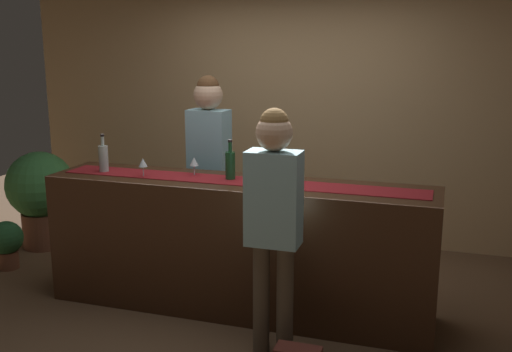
{
  "coord_description": "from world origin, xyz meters",
  "views": [
    {
      "loc": [
        1.44,
        -4.03,
        2.03
      ],
      "look_at": [
        0.14,
        0.0,
        1.06
      ],
      "focal_mm": 41.78,
      "sensor_mm": 36.0,
      "label": 1
    }
  ],
  "objects_px": {
    "wine_glass_mid_counter": "(194,162)",
    "bartender": "(209,154)",
    "wine_glass_near_customer": "(143,163)",
    "potted_plant_small": "(6,241)",
    "wine_bottle_clear": "(103,158)",
    "customer_sipping": "(274,208)",
    "potted_plant_tall": "(41,192)",
    "wine_bottle_amber": "(269,170)",
    "wine_bottle_green": "(230,165)"
  },
  "relations": [
    {
      "from": "wine_bottle_amber",
      "to": "wine_bottle_clear",
      "type": "height_order",
      "value": "same"
    },
    {
      "from": "wine_bottle_clear",
      "to": "wine_glass_mid_counter",
      "type": "bearing_deg",
      "value": 7.59
    },
    {
      "from": "wine_bottle_amber",
      "to": "customer_sipping",
      "type": "xyz_separation_m",
      "value": [
        0.19,
        -0.52,
        -0.13
      ]
    },
    {
      "from": "wine_bottle_amber",
      "to": "potted_plant_tall",
      "type": "height_order",
      "value": "wine_bottle_amber"
    },
    {
      "from": "bartender",
      "to": "potted_plant_small",
      "type": "xyz_separation_m",
      "value": [
        -1.81,
        -0.44,
        -0.83
      ]
    },
    {
      "from": "wine_glass_near_customer",
      "to": "potted_plant_tall",
      "type": "relative_size",
      "value": 0.15
    },
    {
      "from": "wine_bottle_clear",
      "to": "potted_plant_tall",
      "type": "relative_size",
      "value": 0.31
    },
    {
      "from": "potted_plant_small",
      "to": "wine_bottle_green",
      "type": "bearing_deg",
      "value": -2.74
    },
    {
      "from": "wine_bottle_amber",
      "to": "potted_plant_small",
      "type": "xyz_separation_m",
      "value": [
        -2.53,
        0.2,
        -0.87
      ]
    },
    {
      "from": "wine_bottle_amber",
      "to": "potted_plant_tall",
      "type": "distance_m",
      "value": 2.78
    },
    {
      "from": "wine_glass_mid_counter",
      "to": "potted_plant_small",
      "type": "distance_m",
      "value": 2.08
    },
    {
      "from": "wine_glass_mid_counter",
      "to": "potted_plant_small",
      "type": "height_order",
      "value": "wine_glass_mid_counter"
    },
    {
      "from": "potted_plant_small",
      "to": "potted_plant_tall",
      "type": "bearing_deg",
      "value": 96.4
    },
    {
      "from": "wine_bottle_amber",
      "to": "potted_plant_tall",
      "type": "xyz_separation_m",
      "value": [
        -2.6,
        0.81,
        -0.57
      ]
    },
    {
      "from": "wine_bottle_clear",
      "to": "wine_glass_near_customer",
      "type": "xyz_separation_m",
      "value": [
        0.38,
        -0.06,
        -0.01
      ]
    },
    {
      "from": "wine_glass_mid_counter",
      "to": "customer_sipping",
      "type": "bearing_deg",
      "value": -38.35
    },
    {
      "from": "potted_plant_small",
      "to": "wine_bottle_amber",
      "type": "bearing_deg",
      "value": -4.47
    },
    {
      "from": "wine_glass_near_customer",
      "to": "customer_sipping",
      "type": "relative_size",
      "value": 0.09
    },
    {
      "from": "bartender",
      "to": "potted_plant_tall",
      "type": "xyz_separation_m",
      "value": [
        -1.88,
        0.17,
        -0.53
      ]
    },
    {
      "from": "wine_bottle_clear",
      "to": "wine_bottle_green",
      "type": "height_order",
      "value": "same"
    },
    {
      "from": "customer_sipping",
      "to": "potted_plant_tall",
      "type": "distance_m",
      "value": 3.12
    },
    {
      "from": "wine_glass_near_customer",
      "to": "customer_sipping",
      "type": "bearing_deg",
      "value": -22.88
    },
    {
      "from": "wine_bottle_clear",
      "to": "bartender",
      "type": "height_order",
      "value": "bartender"
    },
    {
      "from": "wine_bottle_amber",
      "to": "wine_bottle_clear",
      "type": "xyz_separation_m",
      "value": [
        -1.37,
        0.04,
        0.0
      ]
    },
    {
      "from": "wine_bottle_green",
      "to": "wine_glass_near_customer",
      "type": "distance_m",
      "value": 0.68
    },
    {
      "from": "wine_bottle_green",
      "to": "wine_glass_near_customer",
      "type": "relative_size",
      "value": 2.1
    },
    {
      "from": "wine_bottle_green",
      "to": "customer_sipping",
      "type": "distance_m",
      "value": 0.81
    },
    {
      "from": "wine_bottle_amber",
      "to": "bartender",
      "type": "xyz_separation_m",
      "value": [
        -0.72,
        0.64,
        -0.04
      ]
    },
    {
      "from": "wine_glass_near_customer",
      "to": "wine_bottle_amber",
      "type": "bearing_deg",
      "value": 1.12
    },
    {
      "from": "customer_sipping",
      "to": "potted_plant_tall",
      "type": "xyz_separation_m",
      "value": [
        -2.79,
        1.32,
        -0.44
      ]
    },
    {
      "from": "wine_bottle_green",
      "to": "customer_sipping",
      "type": "relative_size",
      "value": 0.19
    },
    {
      "from": "wine_bottle_clear",
      "to": "wine_glass_mid_counter",
      "type": "xyz_separation_m",
      "value": [
        0.73,
        0.1,
        -0.01
      ]
    },
    {
      "from": "wine_glass_near_customer",
      "to": "wine_bottle_clear",
      "type": "bearing_deg",
      "value": 171.45
    },
    {
      "from": "wine_bottle_clear",
      "to": "bartender",
      "type": "distance_m",
      "value": 0.89
    },
    {
      "from": "wine_bottle_clear",
      "to": "customer_sipping",
      "type": "bearing_deg",
      "value": -19.6
    },
    {
      "from": "wine_bottle_clear",
      "to": "bartender",
      "type": "xyz_separation_m",
      "value": [
        0.65,
        0.6,
        -0.04
      ]
    },
    {
      "from": "wine_bottle_amber",
      "to": "wine_bottle_green",
      "type": "xyz_separation_m",
      "value": [
        -0.33,
        0.09,
        0.0
      ]
    },
    {
      "from": "wine_glass_near_customer",
      "to": "bartender",
      "type": "bearing_deg",
      "value": 67.48
    },
    {
      "from": "wine_glass_near_customer",
      "to": "potted_plant_small",
      "type": "relative_size",
      "value": 0.33
    },
    {
      "from": "wine_bottle_clear",
      "to": "potted_plant_small",
      "type": "bearing_deg",
      "value": 172.11
    },
    {
      "from": "wine_glass_mid_counter",
      "to": "bartender",
      "type": "height_order",
      "value": "bartender"
    },
    {
      "from": "potted_plant_small",
      "to": "wine_glass_near_customer",
      "type": "bearing_deg",
      "value": -8.05
    },
    {
      "from": "wine_glass_near_customer",
      "to": "potted_plant_small",
      "type": "bearing_deg",
      "value": 171.95
    },
    {
      "from": "wine_glass_near_customer",
      "to": "potted_plant_tall",
      "type": "xyz_separation_m",
      "value": [
        -1.61,
        0.83,
        -0.56
      ]
    },
    {
      "from": "wine_bottle_amber",
      "to": "wine_glass_near_customer",
      "type": "height_order",
      "value": "wine_bottle_amber"
    },
    {
      "from": "bartender",
      "to": "potted_plant_tall",
      "type": "bearing_deg",
      "value": -0.76
    },
    {
      "from": "wine_bottle_clear",
      "to": "wine_glass_mid_counter",
      "type": "height_order",
      "value": "wine_bottle_clear"
    },
    {
      "from": "wine_glass_mid_counter",
      "to": "customer_sipping",
      "type": "height_order",
      "value": "customer_sipping"
    },
    {
      "from": "wine_bottle_amber",
      "to": "potted_plant_small",
      "type": "height_order",
      "value": "wine_bottle_amber"
    },
    {
      "from": "wine_glass_near_customer",
      "to": "potted_plant_tall",
      "type": "height_order",
      "value": "wine_glass_near_customer"
    }
  ]
}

